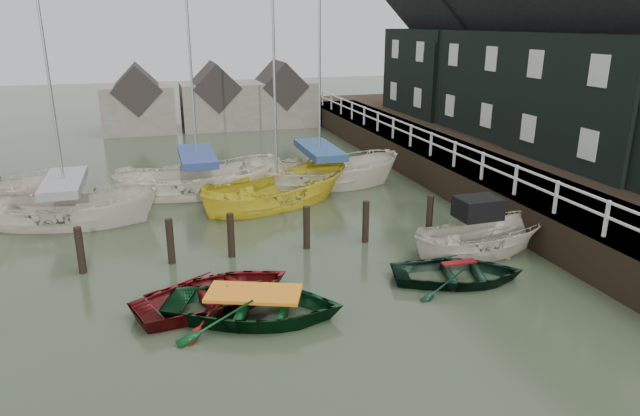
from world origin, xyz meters
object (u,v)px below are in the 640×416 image
object	(u,v)px
rowboat_red	(218,304)
sailboat_a	(69,221)
sailboat_c	(277,203)
rowboat_green	(255,317)
sailboat_b	(199,192)
motorboat	(477,251)
rowboat_dkgreen	(457,281)
sailboat_d	(320,184)

from	to	relation	value
rowboat_red	sailboat_a	xyz separation A→B (m)	(-4.40, 7.84, 0.06)
sailboat_a	sailboat_c	size ratio (longest dim) A/B	0.98
rowboat_green	sailboat_b	xyz separation A→B (m)	(-0.36, 11.23, 0.06)
rowboat_green	motorboat	size ratio (longest dim) A/B	0.98
rowboat_green	rowboat_dkgreen	size ratio (longest dim) A/B	1.19
rowboat_red	sailboat_c	bearing A→B (deg)	-41.06
rowboat_green	sailboat_a	distance (m)	10.20
rowboat_green	motorboat	xyz separation A→B (m)	(7.38, 2.00, 0.09)
rowboat_red	rowboat_green	size ratio (longest dim) A/B	0.96
sailboat_c	motorboat	bearing A→B (deg)	-167.03
sailboat_b	sailboat_c	bearing A→B (deg)	-124.83
motorboat	sailboat_d	xyz separation A→B (m)	(-2.49, 9.01, -0.03)
rowboat_green	sailboat_d	bearing A→B (deg)	-2.85
rowboat_dkgreen	rowboat_green	bearing A→B (deg)	109.52
sailboat_b	sailboat_c	distance (m)	3.67
rowboat_green	sailboat_b	bearing A→B (deg)	22.93
rowboat_dkgreen	sailboat_d	world-z (taller)	sailboat_d
rowboat_red	sailboat_d	distance (m)	11.57
sailboat_a	sailboat_b	xyz separation A→B (m)	(4.84, 2.45, 0.00)
rowboat_dkgreen	sailboat_b	xyz separation A→B (m)	(-6.17, 10.79, 0.06)
rowboat_green	rowboat_dkgreen	bearing A→B (deg)	-64.61
motorboat	sailboat_b	bearing A→B (deg)	38.67
rowboat_red	rowboat_dkgreen	distance (m)	6.63
sailboat_b	rowboat_dkgreen	bearing A→B (deg)	-146.77
rowboat_red	motorboat	size ratio (longest dim) A/B	0.94
sailboat_b	sailboat_c	xyz separation A→B (m)	(2.88, -2.28, -0.05)
sailboat_a	sailboat_d	distance (m)	10.33
rowboat_red	sailboat_b	distance (m)	10.30
motorboat	sailboat_a	world-z (taller)	sailboat_a
rowboat_dkgreen	motorboat	xyz separation A→B (m)	(1.57, 1.56, 0.09)
rowboat_green	sailboat_d	distance (m)	12.04
sailboat_b	sailboat_c	size ratio (longest dim) A/B	1.09
rowboat_green	sailboat_b	world-z (taller)	sailboat_b
sailboat_d	sailboat_c	bearing A→B (deg)	141.02
rowboat_dkgreen	sailboat_b	bearing A→B (deg)	45.00
motorboat	sailboat_a	distance (m)	14.29
sailboat_b	sailboat_a	bearing A→B (deg)	120.30
motorboat	sailboat_c	bearing A→B (deg)	33.63
rowboat_green	rowboat_red	bearing A→B (deg)	61.69
motorboat	rowboat_red	bearing A→B (deg)	96.10
rowboat_dkgreen	motorboat	size ratio (longest dim) A/B	0.82
sailboat_d	sailboat_b	bearing A→B (deg)	97.65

